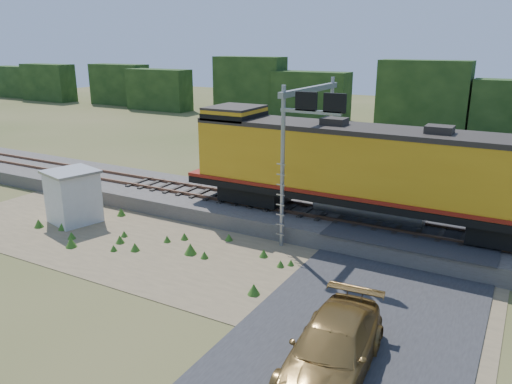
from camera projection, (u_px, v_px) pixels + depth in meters
The scene contains 11 objects.
ground at pixel (208, 264), 20.54m from camera, with size 140.00×140.00×0.00m, color #475123.
ballast at pixel (275, 213), 25.44m from camera, with size 70.00×5.00×0.80m, color slate.
rails at pixel (275, 204), 25.30m from camera, with size 70.00×1.54×0.16m.
dirt_shoulder at pixel (177, 250), 21.89m from camera, with size 26.00×8.00×0.03m, color #8C7754.
road at pixel (381, 295), 17.86m from camera, with size 7.00×66.00×0.86m.
tree_line_north at pixel (416, 100), 51.42m from camera, with size 130.00×3.00×6.50m.
weed_clumps at pixel (145, 247), 22.26m from camera, with size 15.00×6.20×0.56m, color #34671D, non-canonical shape.
locomotive at pixel (365, 169), 22.48m from camera, with size 18.31×2.79×4.72m.
shed at pixel (73, 196), 24.97m from camera, with size 2.78×2.78×2.70m.
signal_gantry at pixel (311, 122), 22.47m from camera, with size 2.81×6.20×7.09m.
car at pixel (332, 349), 13.58m from camera, with size 2.11×5.18×1.50m, color olive.
Camera 1 is at (10.89, -15.46, 8.76)m, focal length 35.00 mm.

